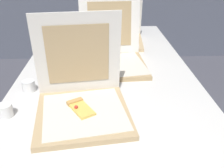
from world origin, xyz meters
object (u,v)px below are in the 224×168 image
Objects in this scene: cup_white_near_left at (5,111)px; cup_white_near_center at (29,86)px; pizza_box_back at (117,35)px; pizza_box_middle at (113,56)px; table at (107,87)px; pizza_box_front at (82,100)px.

cup_white_near_left is 1.00× the size of cup_white_near_center.
pizza_box_middle is at bearing -92.87° from pizza_box_back.
table is 0.54m from cup_white_near_left.
pizza_box_back is (0.05, 0.44, -0.00)m from pizza_box_middle.
pizza_box_middle is 0.44m from pizza_box_back.
pizza_box_front reaches higher than cup_white_near_left.
pizza_box_back is (0.09, 0.64, 0.10)m from table.
pizza_box_middle is 0.52m from cup_white_near_center.
cup_white_near_center is at bearing -147.19° from pizza_box_middle.
table is 0.23m from pizza_box_middle.
cup_white_near_left reaches higher than table.
table is 0.33m from pizza_box_front.
pizza_box_middle is at bearing 36.41° from cup_white_near_center.
cup_white_near_left is at bearing -135.18° from pizza_box_middle.
cup_white_near_left is 0.22m from cup_white_near_center.
pizza_box_front reaches higher than table.
cup_white_near_left is (-0.31, -0.02, -0.03)m from pizza_box_front.
cup_white_near_center is (0.04, 0.21, 0.00)m from cup_white_near_left.
pizza_box_front is at bearing -34.63° from cup_white_near_center.
table is 4.90× the size of pizza_box_middle.
table is at bearing -94.08° from pizza_box_back.
pizza_box_middle is 0.70m from cup_white_near_left.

